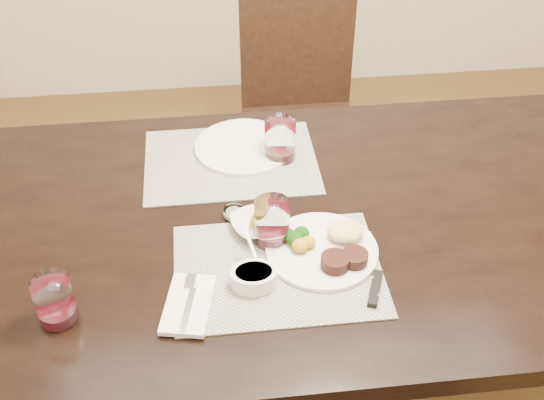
{
  "coord_description": "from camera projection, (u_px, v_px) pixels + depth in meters",
  "views": [
    {
      "loc": [
        -0.36,
        -1.24,
        1.83
      ],
      "look_at": [
        -0.21,
        -0.01,
        0.82
      ],
      "focal_mm": 45.0,
      "sensor_mm": 36.0,
      "label": 1
    }
  ],
  "objects": [
    {
      "name": "dinner_plate",
      "position": [
        327.0,
        248.0,
        1.55
      ],
      "size": [
        0.26,
        0.26,
        0.05
      ],
      "rotation": [
        0.0,
        0.0,
        -0.29
      ],
      "color": "silver",
      "rests_on": "placemat_near"
    },
    {
      "name": "placemat_far",
      "position": [
        231.0,
        162.0,
        1.84
      ],
      "size": [
        0.46,
        0.34,
        0.0
      ],
      "primitive_type": "cube",
      "color": "gray",
      "rests_on": "dining_table"
    },
    {
      "name": "steak_knife",
      "position": [
        372.0,
        279.0,
        1.48
      ],
      "size": [
        0.07,
        0.24,
        0.01
      ],
      "rotation": [
        0.0,
        0.0,
        -0.37
      ],
      "color": "white",
      "rests_on": "placemat_near"
    },
    {
      "name": "chair_far",
      "position": [
        300.0,
        104.0,
        2.54
      ],
      "size": [
        0.42,
        0.42,
        0.9
      ],
      "color": "black",
      "rests_on": "ground"
    },
    {
      "name": "sauce_ramekin",
      "position": [
        254.0,
        277.0,
        1.47
      ],
      "size": [
        0.1,
        0.15,
        0.08
      ],
      "rotation": [
        0.0,
        0.0,
        0.34
      ],
      "color": "silver",
      "rests_on": "placemat_near"
    },
    {
      "name": "cracker_bowl",
      "position": [
        257.0,
        224.0,
        1.61
      ],
      "size": [
        0.15,
        0.15,
        0.05
      ],
      "rotation": [
        0.0,
        0.0,
        0.3
      ],
      "color": "silver",
      "rests_on": "placemat_near"
    },
    {
      "name": "far_plate",
      "position": [
        244.0,
        147.0,
        1.88
      ],
      "size": [
        0.27,
        0.27,
        0.01
      ],
      "primitive_type": "cylinder",
      "color": "silver",
      "rests_on": "placemat_far"
    },
    {
      "name": "napkin_fork",
      "position": [
        188.0,
        304.0,
        1.43
      ],
      "size": [
        0.13,
        0.18,
        0.02
      ],
      "rotation": [
        0.0,
        0.0,
        -0.21
      ],
      "color": "silver",
      "rests_on": "placemat_near"
    },
    {
      "name": "wine_glass_near",
      "position": [
        272.0,
        224.0,
        1.56
      ],
      "size": [
        0.08,
        0.08,
        0.11
      ],
      "rotation": [
        0.0,
        0.0,
        -0.43
      ],
      "color": "white",
      "rests_on": "placemat_near"
    },
    {
      "name": "ground_plane",
      "position": [
        339.0,
        396.0,
        2.14
      ],
      "size": [
        4.5,
        4.5,
        0.0
      ],
      "primitive_type": "plane",
      "color": "#4B3318",
      "rests_on": "ground"
    },
    {
      "name": "placemat_near",
      "position": [
        278.0,
        270.0,
        1.52
      ],
      "size": [
        0.46,
        0.34,
        0.0
      ],
      "primitive_type": "cube",
      "color": "gray",
      "rests_on": "dining_table"
    },
    {
      "name": "salt_cellar",
      "position": [
        234.0,
        213.0,
        1.66
      ],
      "size": [
        0.05,
        0.05,
        0.02
      ],
      "rotation": [
        0.0,
        0.0,
        -0.39
      ],
      "color": "white",
      "rests_on": "dining_table"
    },
    {
      "name": "wine_glass_side",
      "position": [
        55.0,
        302.0,
        1.38
      ],
      "size": [
        0.08,
        0.08,
        0.11
      ],
      "rotation": [
        0.0,
        0.0,
        -0.4
      ],
      "color": "white",
      "rests_on": "dining_table"
    },
    {
      "name": "dining_table",
      "position": [
        356.0,
        239.0,
        1.72
      ],
      "size": [
        2.0,
        1.0,
        0.75
      ],
      "color": "black",
      "rests_on": "ground"
    },
    {
      "name": "wine_glass_far",
      "position": [
        280.0,
        141.0,
        1.82
      ],
      "size": [
        0.08,
        0.08,
        0.12
      ],
      "rotation": [
        0.0,
        0.0,
        0.18
      ],
      "color": "white",
      "rests_on": "placemat_far"
    }
  ]
}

